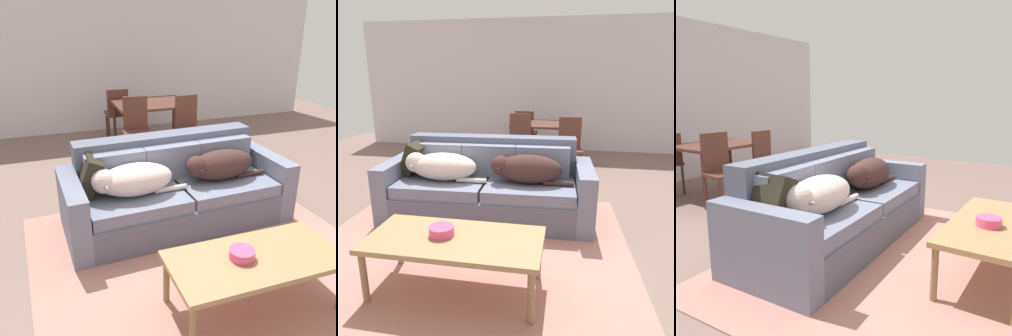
# 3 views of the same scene
# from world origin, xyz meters

# --- Properties ---
(ground_plane) EXTENTS (10.00, 10.00, 0.00)m
(ground_plane) POSITION_xyz_m (0.00, 0.00, 0.00)
(ground_plane) COLOR #765E56
(back_partition) EXTENTS (8.00, 0.12, 2.70)m
(back_partition) POSITION_xyz_m (0.00, 4.00, 1.35)
(back_partition) COLOR silver
(back_partition) RESTS_ON ground
(area_rug) EXTENTS (3.13, 2.90, 0.01)m
(area_rug) POSITION_xyz_m (-0.29, -0.56, 0.01)
(area_rug) COLOR tan
(area_rug) RESTS_ON ground
(couch) EXTENTS (2.36, 1.03, 0.89)m
(couch) POSITION_xyz_m (-0.29, 0.25, 0.34)
(couch) COLOR slate
(couch) RESTS_ON ground
(dog_on_left_cushion) EXTENTS (0.93, 0.42, 0.31)m
(dog_on_left_cushion) POSITION_xyz_m (-0.80, 0.08, 0.62)
(dog_on_left_cushion) COLOR beige
(dog_on_left_cushion) RESTS_ON couch
(dog_on_right_cushion) EXTENTS (0.90, 0.37, 0.31)m
(dog_on_right_cushion) POSITION_xyz_m (0.15, 0.14, 0.62)
(dog_on_right_cushion) COLOR #3F2623
(dog_on_right_cushion) RESTS_ON couch
(throw_pillow_by_left_arm) EXTENTS (0.31, 0.41, 0.42)m
(throw_pillow_by_left_arm) POSITION_xyz_m (-1.18, 0.27, 0.64)
(throw_pillow_by_left_arm) COLOR black
(throw_pillow_by_left_arm) RESTS_ON couch
(coffee_table) EXTENTS (1.30, 0.62, 0.45)m
(coffee_table) POSITION_xyz_m (-0.20, -1.18, 0.40)
(coffee_table) COLOR #A47D50
(coffee_table) RESTS_ON ground
(bowl_on_coffee_table) EXTENTS (0.19, 0.19, 0.07)m
(bowl_on_coffee_table) POSITION_xyz_m (-0.31, -1.16, 0.49)
(bowl_on_coffee_table) COLOR #EA4C7F
(bowl_on_coffee_table) RESTS_ON coffee_table
(dining_table) EXTENTS (1.16, 0.90, 0.76)m
(dining_table) POSITION_xyz_m (0.19, 2.62, 0.68)
(dining_table) COLOR #542E24
(dining_table) RESTS_ON ground
(dining_chair_near_left) EXTENTS (0.45, 0.45, 0.97)m
(dining_chair_near_left) POSITION_xyz_m (-0.22, 2.06, 0.54)
(dining_chair_near_left) COLOR #542E24
(dining_chair_near_left) RESTS_ON ground
(dining_chair_near_right) EXTENTS (0.42, 0.42, 0.93)m
(dining_chair_near_right) POSITION_xyz_m (0.62, 2.07, 0.51)
(dining_chair_near_right) COLOR #542E24
(dining_chair_near_right) RESTS_ON ground
(dining_chair_far_left) EXTENTS (0.43, 0.43, 0.90)m
(dining_chair_far_left) POSITION_xyz_m (-0.25, 3.22, 0.51)
(dining_chair_far_left) COLOR #542E24
(dining_chair_far_left) RESTS_ON ground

